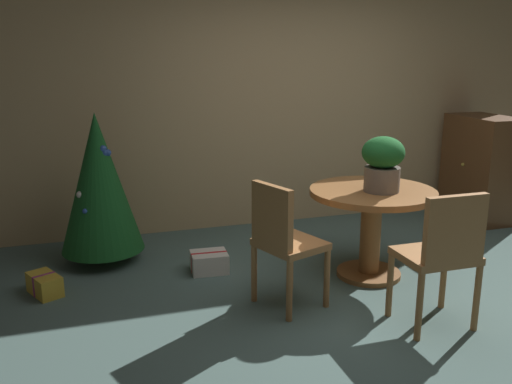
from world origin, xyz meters
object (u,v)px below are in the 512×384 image
at_px(holiday_tree, 99,183).
at_px(wooden_cabinet, 482,168).
at_px(wooden_chair_near, 443,251).
at_px(gift_box_gold, 45,285).
at_px(gift_box_cream, 209,262).
at_px(flower_vase, 383,162).
at_px(wooden_chair_left_near, 283,238).
at_px(round_dining_table, 372,214).

distance_m(holiday_tree, wooden_cabinet, 4.02).
height_order(wooden_chair_near, gift_box_gold, wooden_chair_near).
height_order(wooden_chair_near, gift_box_cream, wooden_chair_near).
relative_size(flower_vase, gift_box_cream, 1.38).
height_order(wooden_chair_left_near, wooden_cabinet, wooden_cabinet).
bearing_deg(holiday_tree, wooden_cabinet, 1.39).
bearing_deg(gift_box_cream, wooden_cabinet, 10.84).
relative_size(wooden_chair_near, holiday_tree, 0.72).
bearing_deg(wooden_chair_left_near, wooden_chair_near, -34.88).
bearing_deg(gift_box_cream, flower_vase, -23.57).
height_order(flower_vase, wooden_chair_left_near, flower_vase).
relative_size(gift_box_gold, gift_box_cream, 1.10).
bearing_deg(gift_box_gold, wooden_chair_left_near, -24.11).
bearing_deg(round_dining_table, wooden_chair_near, -90.00).
height_order(wooden_chair_left_near, gift_box_gold, wooden_chair_left_near).
relative_size(round_dining_table, gift_box_cream, 3.19).
height_order(round_dining_table, gift_box_gold, round_dining_table).
distance_m(gift_box_gold, wooden_cabinet, 4.56).
xyz_separation_m(wooden_chair_near, wooden_chair_left_near, (-0.88, 0.61, -0.02)).
xyz_separation_m(round_dining_table, gift_box_gold, (-2.53, 0.42, -0.46)).
distance_m(wooden_chair_left_near, gift_box_gold, 1.87).
bearing_deg(wooden_cabinet, round_dining_table, -150.69).
bearing_deg(wooden_chair_near, wooden_chair_left_near, 145.12).
distance_m(round_dining_table, gift_box_gold, 2.61).
distance_m(round_dining_table, flower_vase, 0.44).
height_order(round_dining_table, flower_vase, flower_vase).
bearing_deg(round_dining_table, gift_box_cream, 158.62).
distance_m(gift_box_gold, gift_box_cream, 1.30).
xyz_separation_m(round_dining_table, gift_box_cream, (-1.24, 0.48, -0.45)).
bearing_deg(gift_box_gold, wooden_chair_near, -28.11).
distance_m(round_dining_table, wooden_cabinet, 2.23).
bearing_deg(gift_box_gold, wooden_cabinet, 8.54).
relative_size(round_dining_table, wooden_chair_left_near, 1.09).
bearing_deg(gift_box_gold, flower_vase, -10.83).
bearing_deg(wooden_chair_left_near, round_dining_table, 20.00).
bearing_deg(wooden_chair_near, gift_box_gold, 151.89).
xyz_separation_m(gift_box_gold, gift_box_cream, (1.30, 0.06, 0.00)).
bearing_deg(flower_vase, holiday_tree, 153.10).
relative_size(round_dining_table, wooden_cabinet, 0.89).
distance_m(gift_box_cream, wooden_cabinet, 3.28).
bearing_deg(flower_vase, wooden_chair_near, -92.32).
distance_m(holiday_tree, gift_box_cream, 1.16).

